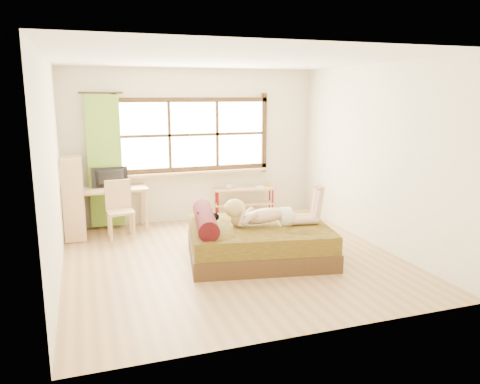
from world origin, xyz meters
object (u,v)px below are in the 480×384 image
object	(u,v)px
bed	(255,240)
pipe_shelf	(245,196)
woman	(271,205)
desk	(111,194)
bookshelf	(73,198)
kitten	(207,220)
chair	(119,206)

from	to	relation	value
bed	pipe_shelf	world-z (taller)	bed
woman	desk	size ratio (longest dim) A/B	1.12
desk	bookshelf	bearing A→B (deg)	-161.78
desk	pipe_shelf	world-z (taller)	desk
woman	bookshelf	distance (m)	3.19
kitten	bookshelf	bearing A→B (deg)	145.54
pipe_shelf	desk	bearing A→B (deg)	-169.52
bed	bookshelf	xyz separation A→B (m)	(-2.40, 1.79, 0.40)
desk	pipe_shelf	distance (m)	2.41
bed	desk	world-z (taller)	same
chair	bookshelf	bearing A→B (deg)	165.88
kitten	chair	size ratio (longest dim) A/B	0.31
desk	kitten	bearing A→B (deg)	-63.00
woman	bed	bearing A→B (deg)	173.62
kitten	chair	xyz separation A→B (m)	(-1.03, 1.57, -0.09)
pipe_shelf	kitten	bearing A→B (deg)	-114.12
pipe_shelf	bookshelf	size ratio (longest dim) A/B	0.89
woman	desk	bearing A→B (deg)	143.94
woman	pipe_shelf	bearing A→B (deg)	89.82
bed	woman	xyz separation A→B (m)	(0.20, -0.06, 0.51)
kitten	bed	bearing A→B (deg)	2.39
kitten	desk	size ratio (longest dim) A/B	0.24
bed	desk	xyz separation A→B (m)	(-1.80, 2.03, 0.37)
chair	desk	bearing A→B (deg)	101.30
woman	bookshelf	world-z (taller)	bookshelf
desk	pipe_shelf	size ratio (longest dim) A/B	1.04
desk	pipe_shelf	bearing A→B (deg)	-0.43
chair	kitten	bearing A→B (deg)	-59.87
chair	woman	bearing A→B (deg)	-45.32
kitten	chair	world-z (taller)	chair
bed	bookshelf	size ratio (longest dim) A/B	1.66
kitten	pipe_shelf	bearing A→B (deg)	68.37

